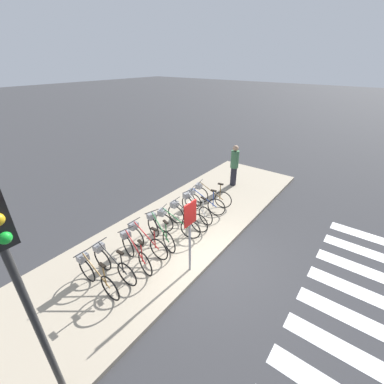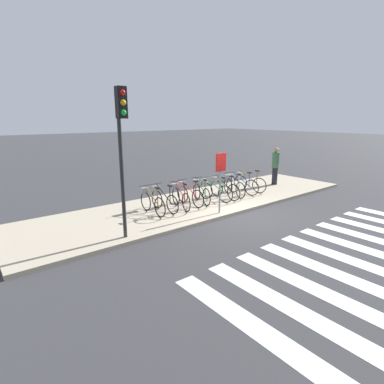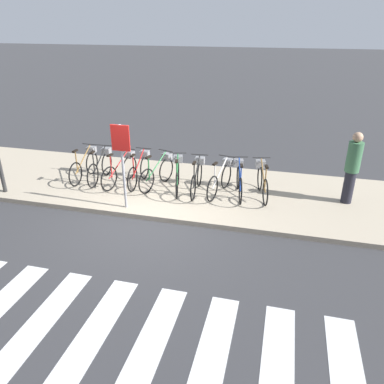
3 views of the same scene
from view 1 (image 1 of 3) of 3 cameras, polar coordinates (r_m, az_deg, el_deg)
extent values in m
plane|color=#38383A|center=(7.43, 4.51, -15.65)|extent=(120.00, 120.00, 0.00)
cube|color=#B7A88E|center=(8.24, -6.16, -10.12)|extent=(14.04, 3.60, 0.12)
torus|color=black|center=(6.48, -17.76, -19.69)|extent=(0.04, 0.67, 0.67)
torus|color=black|center=(7.08, -22.32, -15.78)|extent=(0.04, 0.67, 0.67)
cylinder|color=olive|center=(6.59, -20.56, -16.00)|extent=(0.04, 0.93, 0.56)
cylinder|color=olive|center=(6.35, -18.87, -17.24)|extent=(0.03, 0.03, 0.60)
cube|color=black|center=(6.13, -19.33, -15.09)|extent=(0.07, 0.20, 0.04)
cylinder|color=#262626|center=(6.72, -23.19, -12.22)|extent=(0.46, 0.03, 0.02)
cube|color=gray|center=(6.87, -23.12, -13.25)|extent=(0.24, 0.20, 0.18)
torus|color=black|center=(6.68, -14.25, -17.35)|extent=(0.06, 0.67, 0.67)
torus|color=black|center=(7.25, -19.26, -13.96)|extent=(0.06, 0.67, 0.67)
cylinder|color=black|center=(6.78, -17.20, -13.93)|extent=(0.07, 0.93, 0.56)
cylinder|color=black|center=(6.55, -15.33, -14.97)|extent=(0.03, 0.03, 0.60)
cube|color=black|center=(6.34, -15.69, -12.83)|extent=(0.08, 0.20, 0.04)
cylinder|color=#262626|center=(6.90, -19.99, -10.40)|extent=(0.46, 0.04, 0.02)
cube|color=gray|center=(7.05, -19.99, -11.45)|extent=(0.25, 0.21, 0.18)
torus|color=black|center=(6.85, -10.37, -15.46)|extent=(0.18, 0.66, 0.67)
torus|color=black|center=(7.48, -14.03, -11.57)|extent=(0.18, 0.66, 0.67)
cylinder|color=red|center=(6.99, -12.52, -11.77)|extent=(0.24, 0.92, 0.56)
cylinder|color=red|center=(6.74, -11.15, -12.99)|extent=(0.04, 0.04, 0.60)
cube|color=black|center=(6.53, -11.41, -10.86)|extent=(0.11, 0.21, 0.04)
cylinder|color=#262626|center=(7.15, -14.55, -8.03)|extent=(0.45, 0.12, 0.02)
cube|color=gray|center=(7.29, -14.55, -9.05)|extent=(0.28, 0.25, 0.18)
torus|color=black|center=(7.22, -7.39, -12.55)|extent=(0.04, 0.67, 0.67)
torus|color=black|center=(7.76, -12.36, -9.73)|extent=(0.04, 0.67, 0.67)
cylinder|color=red|center=(7.32, -10.15, -9.46)|extent=(0.03, 0.93, 0.56)
cylinder|color=red|center=(7.10, -8.29, -10.28)|extent=(0.03, 0.03, 0.60)
cube|color=black|center=(6.91, -8.46, -8.18)|extent=(0.07, 0.20, 0.04)
cylinder|color=#262626|center=(7.44, -12.79, -6.25)|extent=(0.46, 0.03, 0.02)
cube|color=gray|center=(7.58, -12.90, -7.30)|extent=(0.24, 0.20, 0.18)
torus|color=black|center=(7.43, -5.15, -11.06)|extent=(0.22, 0.65, 0.67)
torus|color=black|center=(8.08, -8.63, -7.71)|extent=(0.22, 0.65, 0.67)
cylinder|color=#267238|center=(7.59, -7.09, -7.70)|extent=(0.29, 0.90, 0.56)
cylinder|color=#267238|center=(7.33, -5.78, -8.72)|extent=(0.04, 0.04, 0.60)
cube|color=black|center=(7.15, -5.90, -6.65)|extent=(0.12, 0.21, 0.04)
cylinder|color=#262626|center=(7.76, -8.92, -4.29)|extent=(0.45, 0.15, 0.02)
cube|color=gray|center=(7.90, -9.00, -5.30)|extent=(0.29, 0.26, 0.18)
torus|color=black|center=(7.88, -0.34, -8.33)|extent=(0.20, 0.66, 0.67)
torus|color=black|center=(8.23, -6.24, -6.80)|extent=(0.20, 0.66, 0.67)
cylinder|color=#267238|center=(7.89, -3.41, -5.97)|extent=(0.26, 0.91, 0.56)
cylinder|color=#267238|center=(7.76, -1.21, -6.31)|extent=(0.04, 0.04, 0.60)
cube|color=black|center=(7.58, -1.23, -4.31)|extent=(0.12, 0.21, 0.04)
cylinder|color=#262626|center=(7.92, -6.45, -3.42)|extent=(0.45, 0.13, 0.02)
cube|color=gray|center=(8.04, -6.69, -4.49)|extent=(0.28, 0.25, 0.18)
torus|color=black|center=(8.16, 1.58, -6.95)|extent=(0.07, 0.67, 0.67)
torus|color=black|center=(8.60, -3.59, -5.01)|extent=(0.07, 0.67, 0.67)
cylinder|color=black|center=(8.23, -1.10, -4.40)|extent=(0.08, 0.93, 0.56)
cylinder|color=black|center=(8.05, 0.85, -4.91)|extent=(0.03, 0.03, 0.60)
cube|color=black|center=(7.88, 0.86, -2.94)|extent=(0.08, 0.20, 0.04)
cylinder|color=#262626|center=(8.31, -3.71, -1.71)|extent=(0.46, 0.05, 0.02)
cube|color=gray|center=(8.43, -3.94, -2.73)|extent=(0.25, 0.21, 0.18)
torus|color=black|center=(8.52, 3.03, -5.33)|extent=(0.18, 0.66, 0.67)
torus|color=black|center=(9.10, -0.91, -2.95)|extent=(0.18, 0.66, 0.67)
cylinder|color=silver|center=(8.67, 1.00, -2.59)|extent=(0.23, 0.92, 0.56)
cylinder|color=silver|center=(8.44, 2.49, -3.27)|extent=(0.04, 0.04, 0.60)
cube|color=black|center=(8.28, 2.54, -1.36)|extent=(0.11, 0.21, 0.04)
cylinder|color=#262626|center=(8.83, -0.94, 0.22)|extent=(0.45, 0.12, 0.02)
cube|color=gray|center=(8.95, -1.13, -0.73)|extent=(0.28, 0.25, 0.18)
torus|color=black|center=(9.03, 5.43, -3.36)|extent=(0.17, 0.66, 0.67)
torus|color=black|center=(9.33, 0.17, -2.12)|extent=(0.17, 0.66, 0.67)
cylinder|color=navy|center=(9.04, 2.79, -1.26)|extent=(0.22, 0.92, 0.56)
cylinder|color=navy|center=(8.92, 4.75, -1.53)|extent=(0.04, 0.04, 0.60)
cube|color=black|center=(8.77, 4.83, 0.30)|extent=(0.11, 0.21, 0.04)
cylinder|color=#262626|center=(9.07, 0.17, 1.00)|extent=(0.46, 0.11, 0.02)
cube|color=gray|center=(9.17, -0.11, 0.01)|extent=(0.27, 0.24, 0.18)
torus|color=black|center=(9.51, 6.91, -1.73)|extent=(0.19, 0.66, 0.67)
torus|color=black|center=(9.77, 1.80, -0.67)|extent=(0.19, 0.66, 0.67)
cylinder|color=olive|center=(9.51, 4.38, 0.23)|extent=(0.24, 0.92, 0.56)
cylinder|color=olive|center=(9.40, 6.28, 0.02)|extent=(0.04, 0.04, 0.60)
cube|color=black|center=(9.26, 6.38, 1.78)|extent=(0.11, 0.21, 0.04)
cylinder|color=#262626|center=(9.52, 1.85, 2.34)|extent=(0.45, 0.13, 0.02)
cube|color=gray|center=(9.62, 1.56, 1.38)|extent=(0.28, 0.25, 0.18)
cylinder|color=#23232D|center=(11.31, 9.19, 3.50)|extent=(0.26, 0.26, 0.82)
cylinder|color=#3F724C|center=(11.02, 9.49, 7.19)|extent=(0.34, 0.34, 0.73)
sphere|color=tan|center=(10.86, 9.69, 9.58)|extent=(0.24, 0.24, 0.24)
cylinder|color=#2D2D2D|center=(4.40, -32.35, -21.18)|extent=(0.10, 0.10, 3.89)
sphere|color=green|center=(3.37, -36.18, -8.23)|extent=(0.14, 0.14, 0.14)
cylinder|color=#99999E|center=(6.42, -0.51, -10.23)|extent=(0.06, 0.06, 2.04)
cube|color=red|center=(6.00, -0.39, -4.85)|extent=(0.44, 0.03, 0.60)
camera|label=2|loc=(5.15, 155.74, -46.19)|focal=28.00mm
camera|label=3|loc=(8.75, 67.20, 5.62)|focal=35.00mm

